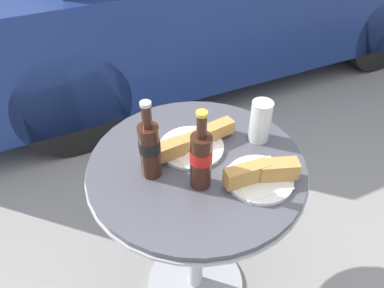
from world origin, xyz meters
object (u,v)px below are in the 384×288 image
(cola_bottle_left, at_px, (150,148))
(cola_bottle_right, at_px, (201,158))
(lunch_plate_near, at_px, (191,144))
(lunch_plate_far, at_px, (261,175))
(drinking_glass, at_px, (260,123))
(bistro_table, at_px, (196,200))

(cola_bottle_left, xyz_separation_m, cola_bottle_right, (0.11, -0.10, 0.00))
(cola_bottle_right, relative_size, lunch_plate_near, 0.81)
(lunch_plate_far, bearing_deg, cola_bottle_left, 148.74)
(cola_bottle_right, relative_size, drinking_glass, 1.78)
(cola_bottle_right, relative_size, lunch_plate_far, 1.15)
(bistro_table, xyz_separation_m, cola_bottle_right, (-0.03, -0.09, 0.28))
(drinking_glass, distance_m, lunch_plate_near, 0.24)
(drinking_glass, xyz_separation_m, lunch_plate_far, (-0.10, -0.17, -0.04))
(bistro_table, distance_m, drinking_glass, 0.34)
(cola_bottle_left, distance_m, drinking_glass, 0.39)
(bistro_table, xyz_separation_m, lunch_plate_near, (0.01, 0.07, 0.20))
(lunch_plate_near, height_order, lunch_plate_far, lunch_plate_far)
(bistro_table, bearing_deg, lunch_plate_near, 80.39)
(cola_bottle_left, height_order, lunch_plate_far, cola_bottle_left)
(bistro_table, height_order, cola_bottle_right, cola_bottle_right)
(cola_bottle_right, bearing_deg, drinking_glass, 21.33)
(lunch_plate_near, bearing_deg, cola_bottle_right, -104.88)
(bistro_table, distance_m, lunch_plate_far, 0.29)
(cola_bottle_right, xyz_separation_m, lunch_plate_near, (0.04, 0.15, -0.08))
(cola_bottle_left, xyz_separation_m, lunch_plate_near, (0.15, 0.05, -0.08))
(cola_bottle_left, xyz_separation_m, lunch_plate_far, (0.28, -0.17, -0.08))
(bistro_table, height_order, drinking_glass, drinking_glass)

